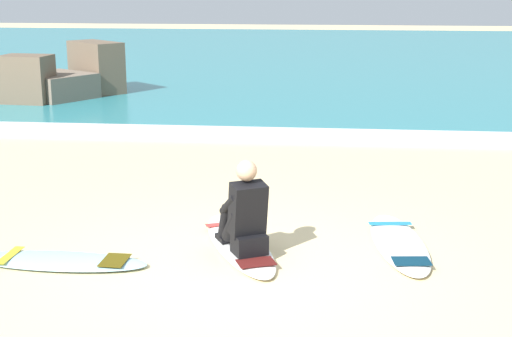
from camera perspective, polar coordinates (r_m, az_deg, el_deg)
name	(u,v)px	position (r m, az deg, el deg)	size (l,w,h in m)	color
ground_plane	(240,276)	(7.11, -1.26, -8.29)	(80.00, 80.00, 0.00)	beige
sea	(310,57)	(26.66, 4.20, 8.59)	(80.00, 28.00, 0.10)	teal
breaking_foam	(284,135)	(13.11, 2.20, 2.58)	(80.00, 0.90, 0.11)	white
surfboard_main	(239,244)	(7.83, -1.29, -5.83)	(1.23, 2.07, 0.08)	white
surfer_seated	(245,216)	(7.44, -0.87, -3.67)	(0.62, 0.77, 0.95)	black
surfboard_spare_near	(59,261)	(7.62, -15.00, -6.91)	(1.82, 0.56, 0.08)	#9ED1E5
surfboard_spare_far	(399,243)	(7.99, 11.01, -5.67)	(0.73, 1.95, 0.08)	white
rock_outcrop_distant	(55,80)	(17.64, -15.27, 6.59)	(3.07, 2.85, 1.30)	brown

